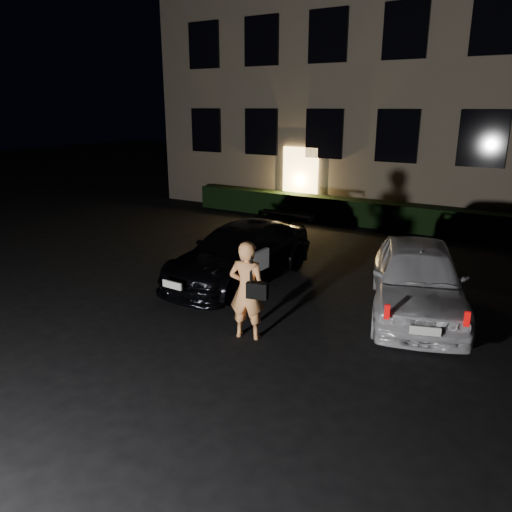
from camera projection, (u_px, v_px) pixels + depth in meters
The scene contains 6 objects.
ground at pixel (192, 354), 8.27m from camera, with size 80.00×80.00×0.00m, color black.
building at pixel (435, 49), 18.79m from camera, with size 20.00×8.11×12.00m.
hedge at pixel (387, 216), 16.73m from camera, with size 15.00×0.70×0.85m, color black.
sedan at pixel (240, 253), 11.66m from camera, with size 2.01×4.63×1.30m.
hatch at pixel (417, 278), 9.76m from camera, with size 2.91×4.55×1.44m.
man at pixel (247, 290), 8.64m from camera, with size 0.80×0.57×1.77m.
Camera 1 is at (4.78, -5.81, 3.95)m, focal length 35.00 mm.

